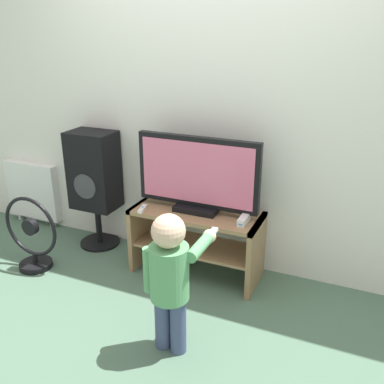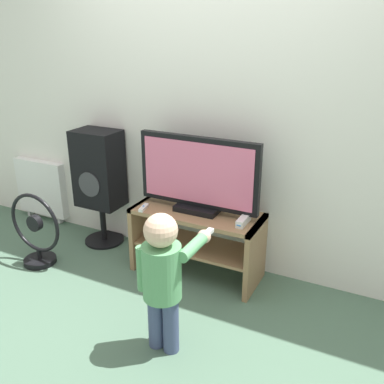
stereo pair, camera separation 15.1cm
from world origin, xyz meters
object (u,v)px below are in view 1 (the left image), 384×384
Objects in this scene: remote_primary at (143,209)px; radiator at (33,191)px; speaker_tower at (94,174)px; floor_fan at (32,237)px; child at (171,273)px; television at (198,175)px; game_console at (244,219)px.

radiator reaches higher than remote_primary.
radiator is (-0.81, 0.11, -0.32)m from speaker_tower.
floor_fan is at bearing -113.40° from speaker_tower.
television is at bearing 103.08° from child.
television is at bearing 20.89° from floor_fan.
remote_primary is at bearing 19.98° from floor_fan.
television is 0.92× the size of speaker_tower.
floor_fan is at bearing -48.09° from radiator.
radiator is at bearing 173.17° from game_console.
remote_primary is 0.22× the size of radiator.
game_console is (0.38, -0.06, -0.25)m from television.
speaker_tower is 0.69m from floor_fan.
floor_fan is (-1.57, -0.39, -0.28)m from game_console.
remote_primary is 0.16× the size of child.
remote_primary is at bearing -172.94° from game_console.
television is 1.06× the size of child.
speaker_tower is (-1.15, 0.92, 0.14)m from child.
radiator reaches higher than game_console.
game_console is 1.36× the size of remote_primary.
television is at bearing -6.23° from radiator.
game_console is at bearing -6.83° from radiator.
television is 0.97m from speaker_tower.
game_console is 0.79m from child.
child reaches higher than floor_fan.
television reaches higher than speaker_tower.
remote_primary is at bearing -14.03° from radiator.
television is 1.53× the size of floor_fan.
television reaches higher than floor_fan.
remote_primary is 0.91m from floor_fan.
radiator is at bearing 131.91° from floor_fan.
child is at bearing -15.41° from floor_fan.
floor_fan is (-0.82, -0.30, -0.26)m from remote_primary.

